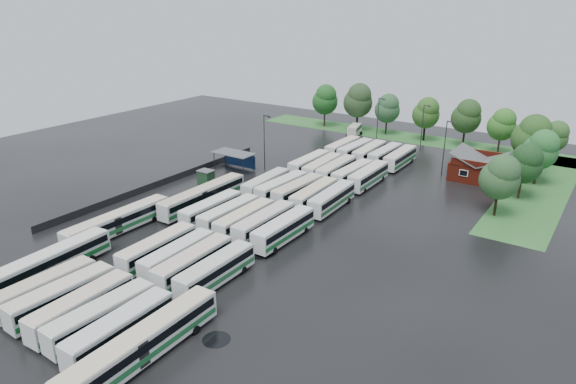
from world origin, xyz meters
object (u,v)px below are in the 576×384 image
Objects in this scene: artic_bus_east at (142,345)px; artic_bus_west_a at (44,265)px; minibus at (354,130)px; brick_building at (481,170)px.

artic_bus_west_a is at bearing 169.03° from artic_bus_east.
artic_bus_east is 88.19m from minibus.
brick_building is 70.39m from artic_bus_east.
brick_building reaches higher than artic_bus_west_a.
artic_bus_west_a reaches higher than minibus.
brick_building is at bearing 60.45° from artic_bus_west_a.
artic_bus_east is (21.31, -3.67, 0.03)m from artic_bus_west_a.
artic_bus_west_a is 21.62m from artic_bus_east.
minibus is (-0.86, 81.69, -0.33)m from artic_bus_west_a.
brick_building is 0.57× the size of artic_bus_east.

